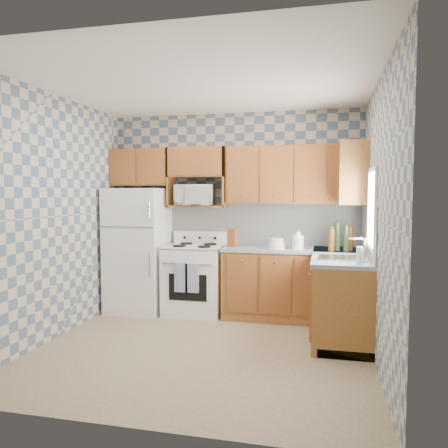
# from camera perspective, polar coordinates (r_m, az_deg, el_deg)

# --- Properties ---
(floor) EXTENTS (3.40, 3.40, 0.00)m
(floor) POSITION_cam_1_polar(r_m,az_deg,el_deg) (4.72, -2.75, -15.94)
(floor) COLOR #78684C
(floor) RESTS_ON ground
(back_wall) EXTENTS (3.40, 0.02, 2.70)m
(back_wall) POSITION_cam_1_polar(r_m,az_deg,el_deg) (6.00, 1.37, 1.50)
(back_wall) COLOR slate
(back_wall) RESTS_ON ground
(right_wall) EXTENTS (0.02, 3.20, 2.70)m
(right_wall) POSITION_cam_1_polar(r_m,az_deg,el_deg) (4.31, 19.51, 0.32)
(right_wall) COLOR slate
(right_wall) RESTS_ON ground
(backsplash_back) EXTENTS (2.60, 0.02, 0.56)m
(backsplash_back) POSITION_cam_1_polar(r_m,az_deg,el_deg) (5.93, 5.13, 0.01)
(backsplash_back) COLOR white
(backsplash_back) RESTS_ON back_wall
(backsplash_right) EXTENTS (0.02, 1.60, 0.56)m
(backsplash_right) POSITION_cam_1_polar(r_m,az_deg,el_deg) (5.11, 18.35, -0.81)
(backsplash_right) COLOR white
(backsplash_right) RESTS_ON right_wall
(refrigerator) EXTENTS (0.75, 0.70, 1.68)m
(refrigerator) POSITION_cam_1_polar(r_m,az_deg,el_deg) (6.10, -11.15, -3.33)
(refrigerator) COLOR white
(refrigerator) RESTS_ON floor
(stove_body) EXTENTS (0.76, 0.65, 0.90)m
(stove_body) POSITION_cam_1_polar(r_m,az_deg,el_deg) (5.91, -3.80, -7.34)
(stove_body) COLOR white
(stove_body) RESTS_ON floor
(cooktop) EXTENTS (0.76, 0.65, 0.02)m
(cooktop) POSITION_cam_1_polar(r_m,az_deg,el_deg) (5.84, -3.82, -2.95)
(cooktop) COLOR silver
(cooktop) RESTS_ON stove_body
(backguard) EXTENTS (0.76, 0.08, 0.17)m
(backguard) POSITION_cam_1_polar(r_m,az_deg,el_deg) (6.09, -3.07, -1.77)
(backguard) COLOR white
(backguard) RESTS_ON cooktop
(dish_towel_left) EXTENTS (0.17, 0.02, 0.37)m
(dish_towel_left) POSITION_cam_1_polar(r_m,az_deg,el_deg) (5.59, -5.64, -6.99)
(dish_towel_left) COLOR navy
(dish_towel_left) RESTS_ON stove_body
(dish_towel_right) EXTENTS (0.17, 0.02, 0.37)m
(dish_towel_right) POSITION_cam_1_polar(r_m,az_deg,el_deg) (5.55, -4.20, -7.07)
(dish_towel_right) COLOR navy
(dish_towel_right) RESTS_ON stove_body
(base_cabinets_back) EXTENTS (1.75, 0.60, 0.88)m
(base_cabinets_back) POSITION_cam_1_polar(r_m,az_deg,el_deg) (5.71, 8.95, -7.89)
(base_cabinets_back) COLOR brown
(base_cabinets_back) RESTS_ON floor
(base_cabinets_right) EXTENTS (0.60, 1.60, 0.88)m
(base_cabinets_right) POSITION_cam_1_polar(r_m,az_deg,el_deg) (5.21, 14.95, -9.12)
(base_cabinets_right) COLOR brown
(base_cabinets_right) RESTS_ON floor
(countertop_back) EXTENTS (1.77, 0.63, 0.04)m
(countertop_back) POSITION_cam_1_polar(r_m,az_deg,el_deg) (5.63, 8.99, -3.31)
(countertop_back) COLOR slate
(countertop_back) RESTS_ON base_cabinets_back
(countertop_right) EXTENTS (0.63, 1.60, 0.04)m
(countertop_right) POSITION_cam_1_polar(r_m,az_deg,el_deg) (5.12, 14.99, -4.10)
(countertop_right) COLOR slate
(countertop_right) RESTS_ON base_cabinets_right
(upper_cabinets_back) EXTENTS (1.75, 0.33, 0.74)m
(upper_cabinets_back) POSITION_cam_1_polar(r_m,az_deg,el_deg) (5.73, 9.20, 6.34)
(upper_cabinets_back) COLOR brown
(upper_cabinets_back) RESTS_ON back_wall
(upper_cabinets_fridge) EXTENTS (0.82, 0.33, 0.50)m
(upper_cabinets_fridge) POSITION_cam_1_polar(r_m,az_deg,el_deg) (6.24, -10.71, 7.22)
(upper_cabinets_fridge) COLOR brown
(upper_cabinets_fridge) RESTS_ON back_wall
(upper_cabinets_right) EXTENTS (0.33, 0.70, 0.74)m
(upper_cabinets_right) POSITION_cam_1_polar(r_m,az_deg,el_deg) (5.54, 16.46, 6.32)
(upper_cabinets_right) COLOR brown
(upper_cabinets_right) RESTS_ON right_wall
(microwave_shelf) EXTENTS (0.80, 0.33, 0.03)m
(microwave_shelf) POSITION_cam_1_polar(r_m,az_deg,el_deg) (5.95, -3.39, 2.30)
(microwave_shelf) COLOR brown
(microwave_shelf) RESTS_ON back_wall
(microwave) EXTENTS (0.54, 0.39, 0.28)m
(microwave) POSITION_cam_1_polar(r_m,az_deg,el_deg) (5.90, -3.81, 3.80)
(microwave) COLOR white
(microwave) RESTS_ON microwave_shelf
(sink) EXTENTS (0.48, 0.40, 0.03)m
(sink) POSITION_cam_1_polar(r_m,az_deg,el_deg) (4.77, 15.19, -4.39)
(sink) COLOR #B7B7BC
(sink) RESTS_ON countertop_right
(window) EXTENTS (0.02, 0.66, 0.86)m
(window) POSITION_cam_1_polar(r_m,az_deg,el_deg) (4.75, 18.75, 1.86)
(window) COLOR silver
(window) RESTS_ON right_wall
(bottle_0) EXTENTS (0.07, 0.07, 0.34)m
(bottle_0) POSITION_cam_1_polar(r_m,az_deg,el_deg) (5.43, 14.59, -1.65)
(bottle_0) COLOR black
(bottle_0) RESTS_ON countertop_back
(bottle_1) EXTENTS (0.07, 0.07, 0.31)m
(bottle_1) POSITION_cam_1_polar(r_m,az_deg,el_deg) (5.38, 15.67, -1.85)
(bottle_1) COLOR black
(bottle_1) RESTS_ON countertop_back
(bottle_2) EXTENTS (0.07, 0.07, 0.29)m
(bottle_2) POSITION_cam_1_polar(r_m,az_deg,el_deg) (5.48, 16.14, -1.87)
(bottle_2) COLOR #4E2C12
(bottle_2) RESTS_ON countertop_back
(bottle_3) EXTENTS (0.07, 0.07, 0.27)m
(bottle_3) POSITION_cam_1_polar(r_m,az_deg,el_deg) (5.36, 13.86, -2.08)
(bottle_3) COLOR #4E2C12
(bottle_3) RESTS_ON countertop_back
(knife_block) EXTENTS (0.13, 0.13, 0.24)m
(knife_block) POSITION_cam_1_polar(r_m,az_deg,el_deg) (5.68, 1.15, -1.78)
(knife_block) COLOR brown
(knife_block) RESTS_ON countertop_back
(electric_kettle) EXTENTS (0.14, 0.14, 0.17)m
(electric_kettle) POSITION_cam_1_polar(r_m,az_deg,el_deg) (5.49, 9.63, -2.37)
(electric_kettle) COLOR white
(electric_kettle) RESTS_ON countertop_back
(food_containers) EXTENTS (0.20, 0.20, 0.13)m
(food_containers) POSITION_cam_1_polar(r_m,az_deg,el_deg) (5.49, 6.85, -2.54)
(food_containers) COLOR silver
(food_containers) RESTS_ON countertop_back
(soap_bottle) EXTENTS (0.06, 0.06, 0.17)m
(soap_bottle) POSITION_cam_1_polar(r_m,az_deg,el_deg) (4.49, 17.27, -3.92)
(soap_bottle) COLOR silver
(soap_bottle) RESTS_ON countertop_right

